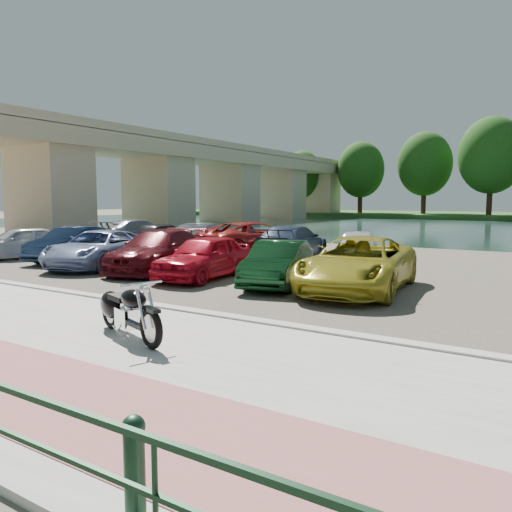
{
  "coord_description": "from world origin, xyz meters",
  "views": [
    {
      "loc": [
        6.15,
        -6.19,
        2.49
      ],
      "look_at": [
        -0.48,
        4.28,
        1.1
      ],
      "focal_mm": 35.0,
      "sensor_mm": 36.0,
      "label": 1
    }
  ],
  "objects_px": {
    "car_0": "(21,242)",
    "motorcycle": "(124,310)",
    "car_1": "(72,244)",
    "car_2": "(99,249)"
  },
  "relations": [
    {
      "from": "car_0",
      "to": "motorcycle",
      "type": "bearing_deg",
      "value": -5.71
    },
    {
      "from": "motorcycle",
      "to": "car_1",
      "type": "bearing_deg",
      "value": 165.76
    },
    {
      "from": "motorcycle",
      "to": "car_1",
      "type": "relative_size",
      "value": 0.54
    },
    {
      "from": "motorcycle",
      "to": "car_0",
      "type": "height_order",
      "value": "car_0"
    },
    {
      "from": "motorcycle",
      "to": "car_0",
      "type": "xyz_separation_m",
      "value": [
        -13.0,
        6.32,
        0.16
      ]
    },
    {
      "from": "motorcycle",
      "to": "car_1",
      "type": "height_order",
      "value": "car_1"
    },
    {
      "from": "car_1",
      "to": "car_0",
      "type": "bearing_deg",
      "value": 177.82
    },
    {
      "from": "car_0",
      "to": "car_1",
      "type": "height_order",
      "value": "car_1"
    },
    {
      "from": "motorcycle",
      "to": "car_2",
      "type": "distance_m",
      "value": 10.16
    },
    {
      "from": "car_1",
      "to": "car_2",
      "type": "bearing_deg",
      "value": -29.63
    }
  ]
}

